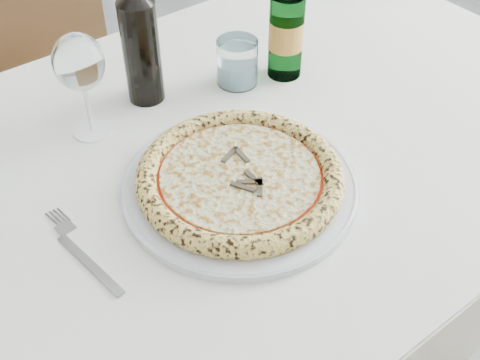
# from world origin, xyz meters

# --- Properties ---
(dining_table) EXTENTS (1.57, 0.97, 0.76)m
(dining_table) POSITION_xyz_m (0.07, 0.26, 0.67)
(dining_table) COLOR brown
(dining_table) RESTS_ON floor
(chair_far) EXTENTS (0.51, 0.51, 0.93)m
(chair_far) POSITION_xyz_m (0.04, 1.07, 0.53)
(chair_far) COLOR brown
(chair_far) RESTS_ON floor
(plate) EXTENTS (0.37, 0.37, 0.02)m
(plate) POSITION_xyz_m (0.07, 0.16, 0.76)
(plate) COLOR silver
(plate) RESTS_ON dining_table
(pizza) EXTENTS (0.32, 0.32, 0.03)m
(pizza) POSITION_xyz_m (0.07, 0.16, 0.78)
(pizza) COLOR #D2B76F
(pizza) RESTS_ON plate
(fork) EXTENTS (0.04, 0.21, 0.00)m
(fork) POSITION_xyz_m (-0.18, 0.18, 0.76)
(fork) COLOR gray
(fork) RESTS_ON dining_table
(wine_glass) EXTENTS (0.08, 0.08, 0.19)m
(wine_glass) POSITION_xyz_m (-0.05, 0.43, 0.89)
(wine_glass) COLOR white
(wine_glass) RESTS_ON dining_table
(tumbler) EXTENTS (0.08, 0.08, 0.09)m
(tumbler) POSITION_xyz_m (0.24, 0.41, 0.79)
(tumbler) COLOR white
(tumbler) RESTS_ON dining_table
(beer_bottle) EXTENTS (0.07, 0.07, 0.25)m
(beer_bottle) POSITION_xyz_m (0.34, 0.38, 0.86)
(beer_bottle) COLOR #2F753E
(beer_bottle) RESTS_ON dining_table
(wine_bottle) EXTENTS (0.07, 0.07, 0.27)m
(wine_bottle) POSITION_xyz_m (0.08, 0.46, 0.87)
(wine_bottle) COLOR black
(wine_bottle) RESTS_ON dining_table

